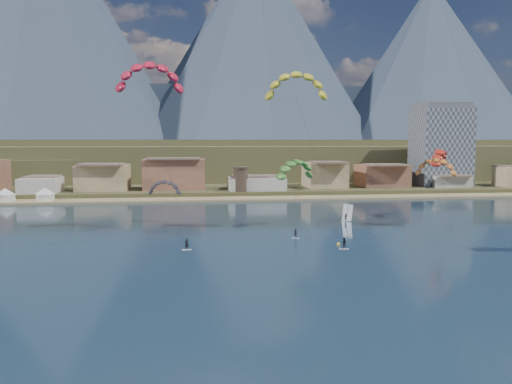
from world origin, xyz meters
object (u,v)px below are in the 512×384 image
Objects in this scene: apartment_tower at (441,145)px; kitesurfer_yellow at (296,82)px; kitesurfer_red at (150,73)px; watchtower at (241,179)px; kitesurfer_green at (295,167)px; buoy at (338,244)px; windsurfer at (347,216)px.

kitesurfer_yellow is at bearing -130.97° from apartment_tower.
kitesurfer_red is at bearing 174.26° from kitesurfer_yellow.
apartment_tower is 3.72× the size of watchtower.
watchtower is 77.37m from kitesurfer_yellow.
kitesurfer_red is at bearing -141.30° from apartment_tower.
kitesurfer_green reaches higher than buoy.
buoy is (6.03, -11.08, -31.28)m from kitesurfer_yellow.
apartment_tower is at bearing 54.67° from buoy.
kitesurfer_yellow is at bearing 118.56° from buoy.
buoy is (4.65, -18.25, -13.76)m from kitesurfer_green.
windsurfer is (14.71, 9.30, -12.58)m from kitesurfer_green.
watchtower is 85.04m from buoy.
buoy is at bearing -125.33° from apartment_tower.
kitesurfer_yellow is 33.73m from buoy.
kitesurfer_yellow is 18.98m from kitesurfer_green.
buoy is at bearing -21.61° from kitesurfer_red.
kitesurfer_red is (-25.01, -70.13, 26.75)m from watchtower.
windsurfer is at bearing 69.94° from buoy.
apartment_tower reaches higher than kitesurfer_green.
kitesurfer_green is 27.94× the size of buoy.
kitesurfer_red is 29.60m from kitesurfer_yellow.
watchtower is at bearing 97.06° from buoy.
apartment_tower is at bearing 9.93° from watchtower.
watchtower reaches higher than buoy.
kitesurfer_green is at bearing 79.12° from kitesurfer_yellow.
kitesurfer_yellow reaches higher than windsurfer.
kitesurfer_yellow is 37.89m from windsurfer.
windsurfer is (16.09, 16.47, -30.09)m from kitesurfer_yellow.
kitesurfer_green is at bearing 104.30° from buoy.
apartment_tower is 7.85× the size of windsurfer.
kitesurfer_green is (-74.23, -79.91, -3.95)m from apartment_tower.
buoy is (10.42, -84.16, -6.26)m from watchtower.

